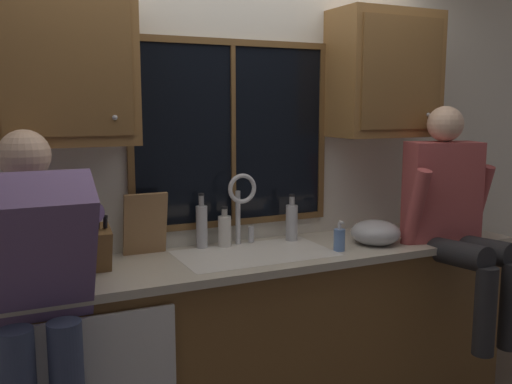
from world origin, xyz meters
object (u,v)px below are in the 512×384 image
object	(u,v)px
cutting_board	(145,224)
soap_dispenser	(339,239)
person_sitting_on_counter	(454,211)
knife_block	(97,249)
bottle_amber_small	(292,222)
mixing_bowl	(376,233)
bottle_tall_clear	(225,230)
person_standing	(36,292)
bottle_green_glass	(202,225)

from	to	relation	value
cutting_board	soap_dispenser	distance (m)	1.02
person_sitting_on_counter	soap_dispenser	size ratio (longest dim) A/B	7.74
soap_dispenser	person_sitting_on_counter	bearing A→B (deg)	-11.21
knife_block	bottle_amber_small	xyz separation A→B (m)	(1.11, 0.16, 0.00)
person_sitting_on_counter	cutting_board	distance (m)	1.68
mixing_bowl	bottle_amber_small	bearing A→B (deg)	145.98
person_sitting_on_counter	bottle_tall_clear	bearing A→B (deg)	158.13
knife_block	cutting_board	xyz separation A→B (m)	(0.28, 0.20, 0.05)
person_standing	bottle_amber_small	size ratio (longest dim) A/B	5.95
mixing_bowl	bottle_green_glass	bearing A→B (deg)	160.62
mixing_bowl	bottle_tall_clear	bearing A→B (deg)	159.44
person_sitting_on_counter	soap_dispenser	bearing A→B (deg)	168.79
person_sitting_on_counter	bottle_green_glass	xyz separation A→B (m)	(-1.30, 0.50, -0.06)
mixing_bowl	knife_block	bearing A→B (deg)	175.94
person_standing	cutting_board	size ratio (longest dim) A/B	4.81
soap_dispenser	bottle_tall_clear	size ratio (longest dim) A/B	0.73
bottle_amber_small	bottle_tall_clear	bearing A→B (deg)	175.32
person_sitting_on_counter	soap_dispenser	xyz separation A→B (m)	(-0.66, 0.13, -0.12)
person_sitting_on_counter	bottle_green_glass	size ratio (longest dim) A/B	4.22
person_standing	mixing_bowl	size ratio (longest dim) A/B	5.77
person_standing	mixing_bowl	world-z (taller)	person_standing
mixing_bowl	cutting_board	bearing A→B (deg)	165.84
bottle_tall_clear	bottle_amber_small	distance (m)	0.40
cutting_board	bottle_amber_small	bearing A→B (deg)	-3.11
knife_block	bottle_green_glass	size ratio (longest dim) A/B	1.08
bottle_green_glass	bottle_tall_clear	size ratio (longest dim) A/B	1.35
person_standing	person_sitting_on_counter	world-z (taller)	person_sitting_on_counter
soap_dispenser	bottle_amber_small	xyz separation A→B (m)	(-0.12, 0.31, 0.05)
mixing_bowl	soap_dispenser	world-z (taller)	soap_dispenser
bottle_green_glass	bottle_tall_clear	distance (m)	0.13
person_standing	knife_block	distance (m)	0.46
person_standing	knife_block	xyz separation A→B (m)	(0.29, 0.35, 0.06)
bottle_green_glass	bottle_amber_small	world-z (taller)	bottle_green_glass
cutting_board	bottle_amber_small	xyz separation A→B (m)	(0.83, -0.05, -0.05)
person_sitting_on_counter	mixing_bowl	xyz separation A→B (m)	(-0.39, 0.18, -0.12)
person_standing	knife_block	world-z (taller)	person_standing
person_standing	person_sitting_on_counter	xyz separation A→B (m)	(2.19, 0.06, 0.13)
mixing_bowl	soap_dispenser	xyz separation A→B (m)	(-0.27, -0.05, 0.00)
cutting_board	bottle_green_glass	xyz separation A→B (m)	(0.31, 0.01, -0.04)
cutting_board	bottle_green_glass	distance (m)	0.31
person_sitting_on_counter	knife_block	distance (m)	1.92
bottle_tall_clear	knife_block	bearing A→B (deg)	-165.19
person_standing	soap_dispenser	world-z (taller)	person_standing
mixing_bowl	soap_dispenser	bearing A→B (deg)	-170.06
cutting_board	bottle_amber_small	world-z (taller)	cutting_board
person_sitting_on_counter	bottle_amber_small	distance (m)	0.90
bottle_green_glass	bottle_amber_small	distance (m)	0.52
person_standing	person_sitting_on_counter	size ratio (longest dim) A/B	1.26
person_sitting_on_counter	bottle_green_glass	world-z (taller)	person_sitting_on_counter
soap_dispenser	knife_block	bearing A→B (deg)	172.87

